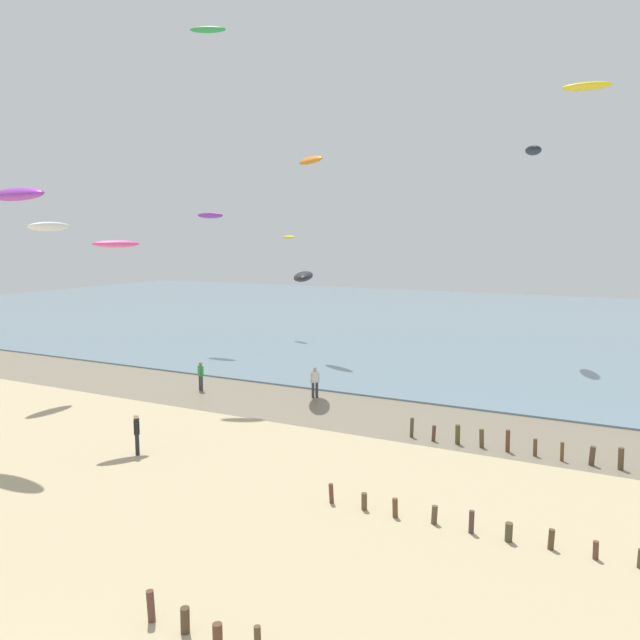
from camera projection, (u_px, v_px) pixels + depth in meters
wet_sand_strip at (409, 420)px, 30.26m from camera, size 120.00×6.59×0.01m
sea at (532, 324)px, 63.98m from camera, size 160.00×70.00×0.10m
person_by_waterline at (201, 375)px, 36.12m from camera, size 0.51×0.37×1.71m
person_left_flank at (137, 433)px, 25.40m from camera, size 0.41×0.45×1.71m
person_right_flank at (315, 382)px, 34.51m from camera, size 0.45×0.40×1.71m
kite_aloft_0 at (533, 150)px, 44.78m from camera, size 2.07×3.52×0.75m
kite_aloft_1 at (210, 215)px, 48.34m from camera, size 2.39×0.91×0.63m
kite_aloft_2 at (288, 237)px, 55.16m from camera, size 1.88×1.36×0.33m
kite_aloft_4 at (49, 227)px, 34.70m from camera, size 1.01×2.78×0.74m
kite_aloft_5 at (208, 30)px, 36.88m from camera, size 2.28×1.53×0.37m
kite_aloft_6 at (311, 160)px, 46.44m from camera, size 3.13×2.36×0.87m
kite_aloft_7 at (587, 86)px, 25.91m from camera, size 2.05×0.84×0.36m
kite_aloft_8 at (116, 244)px, 27.44m from camera, size 1.68×2.12×0.37m
kite_aloft_9 at (303, 276)px, 34.92m from camera, size 2.64×3.62×0.74m
kite_aloft_10 at (17, 194)px, 25.80m from camera, size 3.38×1.29×0.72m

